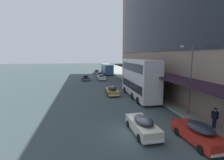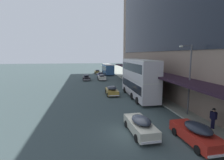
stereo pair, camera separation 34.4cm
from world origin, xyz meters
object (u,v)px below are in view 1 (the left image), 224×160
sedan_oncoming_front (100,75)px  sedan_second_near (143,125)px  transit_bus_kerbside_rear (107,69)px  sedan_oncoming_rear (97,72)px  sedan_second_mid (101,77)px  pedestrian_at_kerb (215,117)px  transit_bus_kerbside_front (139,77)px  sedan_lead_near (112,90)px  fire_hydrant (148,91)px  street_lamp (190,75)px  sedan_lead_mid (86,77)px  sedan_trailing_mid (198,133)px

sedan_oncoming_front → sedan_second_near: 36.98m
transit_bus_kerbside_rear → sedan_oncoming_rear: 4.65m
sedan_second_mid → pedestrian_at_kerb: bearing=-78.3°
transit_bus_kerbside_front → transit_bus_kerbside_rear: (-0.50, 31.96, -1.24)m
sedan_lead_near → fire_hydrant: sedan_lead_near is taller
pedestrian_at_kerb → street_lamp: bearing=93.1°
sedan_lead_near → sedan_lead_mid: 18.09m
sedan_lead_mid → sedan_oncoming_rear: size_ratio=0.97×
transit_bus_kerbside_rear → street_lamp: 40.84m
sedan_trailing_mid → sedan_second_mid: bearing=96.2°
sedan_lead_mid → sedan_second_near: bearing=-82.8°
transit_bus_kerbside_front → street_lamp: 9.18m
sedan_oncoming_rear → sedan_oncoming_front: bearing=-89.3°
sedan_lead_mid → pedestrian_at_kerb: bearing=-71.8°
sedan_oncoming_rear → pedestrian_at_kerb: (6.68, -47.51, 0.43)m
sedan_second_mid → sedan_oncoming_front: bearing=88.7°
sedan_oncoming_front → sedan_second_mid: (-0.12, -5.11, -0.03)m
transit_bus_kerbside_front → sedan_oncoming_front: 25.25m
sedan_lead_mid → street_lamp: size_ratio=0.58×
street_lamp → transit_bus_kerbside_front: bearing=107.4°
transit_bus_kerbside_front → sedan_lead_near: size_ratio=2.52×
sedan_oncoming_front → fire_hydrant: 23.46m
sedan_second_near → sedan_oncoming_rear: 47.17m
sedan_trailing_mid → sedan_second_near: 4.28m
sedan_oncoming_rear → sedan_second_mid: size_ratio=0.95×
transit_bus_kerbside_front → pedestrian_at_kerb: bearing=-76.8°
transit_bus_kerbside_rear → sedan_oncoming_rear: (-3.25, 3.10, -1.22)m
sedan_second_mid → fire_hydrant: (6.14, -17.55, -0.28)m
transit_bus_kerbside_rear → sedan_lead_near: size_ratio=2.17×
sedan_lead_mid → fire_hydrant: (10.16, -17.93, -0.25)m
sedan_second_near → pedestrian_at_kerb: pedestrian_at_kerb is taller
transit_bus_kerbside_rear → sedan_second_near: transit_bus_kerbside_rear is taller
transit_bus_kerbside_rear → street_lamp: bearing=-85.5°
sedan_lead_near → sedan_second_mid: 17.27m
sedan_second_near → pedestrian_at_kerb: 6.63m
sedan_lead_near → sedan_second_near: size_ratio=0.93×
sedan_second_mid → street_lamp: bearing=-77.2°
sedan_trailing_mid → sedan_lead_near: bearing=102.6°
sedan_oncoming_rear → sedan_lead_near: bearing=-90.1°
transit_bus_kerbside_rear → sedan_second_near: size_ratio=2.03×
sedan_lead_mid → sedan_trailing_mid: bearing=-77.3°
sedan_second_near → sedan_lead_mid: sedan_second_near is taller
sedan_lead_near → sedan_lead_mid: size_ratio=1.02×
sedan_second_mid → pedestrian_at_kerb: (6.68, -32.21, 0.41)m
sedan_trailing_mid → street_lamp: 7.32m
transit_bus_kerbside_rear → sedan_trailing_mid: (0.48, -46.31, -1.17)m
sedan_second_near → street_lamp: (6.40, 3.44, 3.73)m
sedan_oncoming_front → street_lamp: 34.34m
transit_bus_kerbside_rear → street_lamp: size_ratio=1.29×
sedan_oncoming_front → sedan_second_mid: bearing=-91.3°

